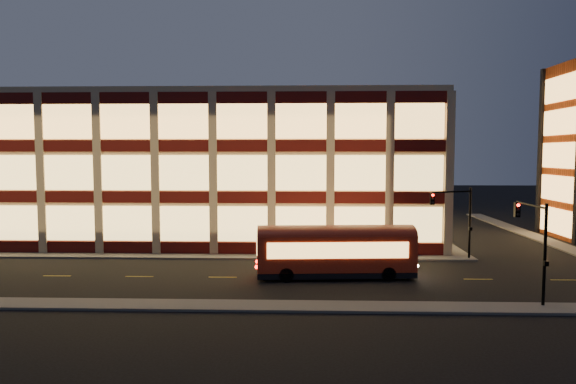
{
  "coord_description": "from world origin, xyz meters",
  "views": [
    {
      "loc": [
        9.85,
        -41.76,
        8.84
      ],
      "look_at": [
        8.2,
        8.0,
        5.04
      ],
      "focal_mm": 32.0,
      "sensor_mm": 36.0,
      "label": 1
    }
  ],
  "objects": [
    {
      "name": "sidewalk_tower_west",
      "position": [
        34.0,
        17.0,
        0.07
      ],
      "size": [
        2.0,
        30.0,
        0.15
      ],
      "primitive_type": "cube",
      "color": "#514F4C",
      "rests_on": "ground"
    },
    {
      "name": "sidewalk_office_south",
      "position": [
        -3.0,
        1.0,
        0.07
      ],
      "size": [
        54.0,
        2.0,
        0.15
      ],
      "primitive_type": "cube",
      "color": "#514F4C",
      "rests_on": "ground"
    },
    {
      "name": "office_building",
      "position": [
        -2.91,
        16.91,
        7.25
      ],
      "size": [
        50.45,
        30.45,
        14.5
      ],
      "color": "tan",
      "rests_on": "ground"
    },
    {
      "name": "traffic_signal_near",
      "position": [
        23.5,
        -11.03,
        4.13
      ],
      "size": [
        0.32,
        4.45,
        6.0
      ],
      "color": "black",
      "rests_on": "ground"
    },
    {
      "name": "sidewalk_near",
      "position": [
        0.0,
        -13.0,
        0.07
      ],
      "size": [
        100.0,
        2.0,
        0.15
      ],
      "primitive_type": "cube",
      "color": "#514F4C",
      "rests_on": "ground"
    },
    {
      "name": "ground",
      "position": [
        0.0,
        0.0,
        0.0
      ],
      "size": [
        200.0,
        200.0,
        0.0
      ],
      "primitive_type": "plane",
      "color": "black",
      "rests_on": "ground"
    },
    {
      "name": "traffic_signal_far",
      "position": [
        22.21,
        0.24,
        4.11
      ],
      "size": [
        3.79,
        1.87,
        6.0
      ],
      "color": "black",
      "rests_on": "ground"
    },
    {
      "name": "trolley_bus",
      "position": [
        12.02,
        -5.72,
        2.07
      ],
      "size": [
        11.2,
        3.55,
        3.74
      ],
      "rotation": [
        0.0,
        0.0,
        0.07
      ],
      "color": "#A01D08",
      "rests_on": "ground"
    },
    {
      "name": "sidewalk_office_east",
      "position": [
        23.0,
        17.0,
        0.07
      ],
      "size": [
        2.0,
        30.0,
        0.15
      ],
      "primitive_type": "cube",
      "color": "#514F4C",
      "rests_on": "ground"
    }
  ]
}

